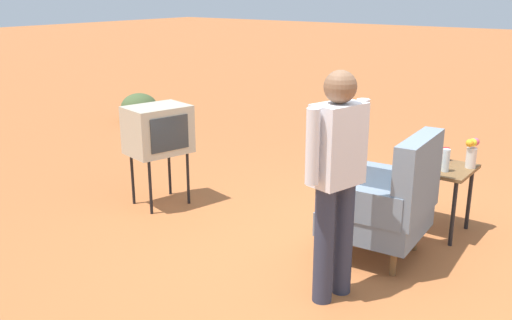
% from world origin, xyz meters
% --- Properties ---
extents(ground_plane, '(60.00, 60.00, 0.00)m').
position_xyz_m(ground_plane, '(0.00, 0.00, 0.00)').
color(ground_plane, '#AD6033').
extents(armchair, '(0.83, 0.83, 1.06)m').
position_xyz_m(armchair, '(-0.27, 0.17, 0.50)').
color(armchair, brown).
rests_on(armchair, ground).
extents(side_table, '(0.56, 0.56, 0.62)m').
position_xyz_m(side_table, '(-1.05, 0.31, 0.53)').
color(side_table, black).
rests_on(side_table, ground).
extents(tv_on_stand, '(0.69, 0.57, 1.03)m').
position_xyz_m(tv_on_stand, '(-0.03, -2.20, 0.78)').
color(tv_on_stand, black).
rests_on(tv_on_stand, ground).
extents(person_standing, '(0.56, 0.30, 1.64)m').
position_xyz_m(person_standing, '(0.54, 0.13, 0.94)').
color(person_standing, '#2D3347').
rests_on(person_standing, ground).
extents(bottle_short_clear, '(0.06, 0.06, 0.20)m').
position_xyz_m(bottle_short_clear, '(-0.93, 0.40, 0.72)').
color(bottle_short_clear, silver).
rests_on(bottle_short_clear, side_table).
extents(bottle_wine_green, '(0.07, 0.07, 0.32)m').
position_xyz_m(bottle_wine_green, '(-0.93, 0.18, 0.78)').
color(bottle_wine_green, '#1E5623').
rests_on(bottle_wine_green, side_table).
extents(soda_can_red, '(0.07, 0.07, 0.12)m').
position_xyz_m(soda_can_red, '(-1.26, 0.29, 0.68)').
color(soda_can_red, red).
rests_on(soda_can_red, side_table).
extents(flower_vase, '(0.14, 0.10, 0.27)m').
position_xyz_m(flower_vase, '(-1.17, 0.54, 0.77)').
color(flower_vase, silver).
rests_on(flower_vase, side_table).
extents(shrub_mid, '(0.61, 0.61, 0.47)m').
position_xyz_m(shrub_mid, '(-2.53, -5.28, 0.23)').
color(shrub_mid, '#475B33').
rests_on(shrub_mid, ground).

